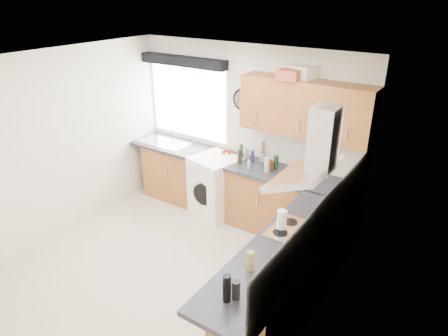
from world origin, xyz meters
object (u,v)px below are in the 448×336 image
Objects in this scene: extractor_hood at (313,156)px; upper_cabinets at (305,108)px; washing_machine at (216,186)px; oven at (293,270)px.

extractor_hood is 0.46× the size of upper_cabinets.
upper_cabinets is at bearing 116.13° from extractor_hood.
washing_machine is (-1.87, 1.10, -1.31)m from extractor_hood.
oven is at bearing 180.00° from extractor_hood.
extractor_hood is (0.10, -0.00, 1.34)m from oven.
washing_machine is at bearing -169.54° from upper_cabinets.
upper_cabinets is 1.83m from washing_machine.
upper_cabinets is at bearing 112.54° from oven.
washing_machine is at bearing 148.13° from oven.
washing_machine reaches higher than oven.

